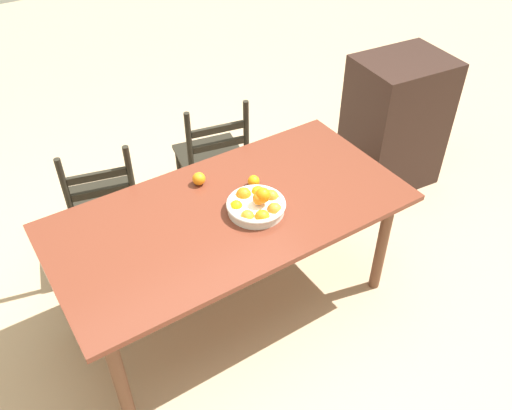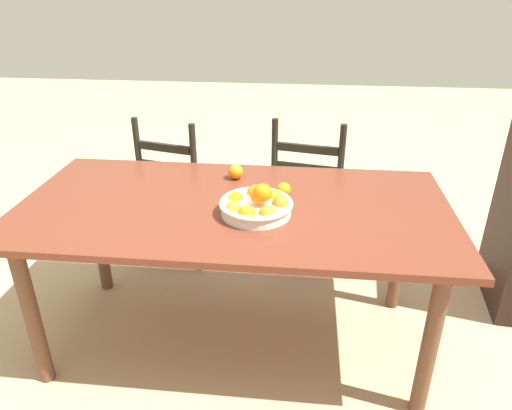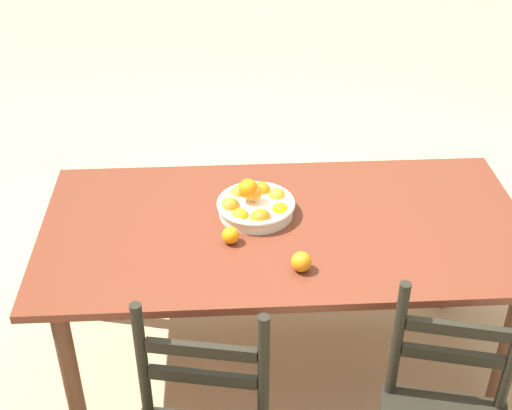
# 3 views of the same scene
# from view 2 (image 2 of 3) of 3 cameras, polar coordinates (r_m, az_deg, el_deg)

# --- Properties ---
(ground_plane) EXTENTS (12.00, 12.00, 0.00)m
(ground_plane) POSITION_cam_2_polar(r_m,az_deg,el_deg) (2.43, -2.36, -15.77)
(ground_plane) COLOR tan
(dining_table) EXTENTS (1.84, 0.92, 0.74)m
(dining_table) POSITION_cam_2_polar(r_m,az_deg,el_deg) (2.05, -2.70, -2.01)
(dining_table) COLOR brown
(dining_table) RESTS_ON ground
(chair_near_window) EXTENTS (0.50, 0.50, 0.92)m
(chair_near_window) POSITION_cam_2_polar(r_m,az_deg,el_deg) (2.85, 6.54, 1.55)
(chair_near_window) COLOR black
(chair_near_window) RESTS_ON ground
(chair_by_cabinet) EXTENTS (0.50, 0.50, 0.92)m
(chair_by_cabinet) POSITION_cam_2_polar(r_m,az_deg,el_deg) (2.89, -9.15, 1.66)
(chair_by_cabinet) COLOR black
(chair_by_cabinet) RESTS_ON ground
(fruit_bowl) EXTENTS (0.30, 0.30, 0.14)m
(fruit_bowl) POSITION_cam_2_polar(r_m,az_deg,el_deg) (1.91, 0.09, -0.03)
(fruit_bowl) COLOR silver
(fruit_bowl) RESTS_ON dining_table
(orange_loose_0) EXTENTS (0.06, 0.06, 0.06)m
(orange_loose_0) POSITION_cam_2_polar(r_m,az_deg,el_deg) (2.07, 3.37, 1.89)
(orange_loose_0) COLOR orange
(orange_loose_0) RESTS_ON dining_table
(orange_loose_1) EXTENTS (0.07, 0.07, 0.07)m
(orange_loose_1) POSITION_cam_2_polar(r_m,az_deg,el_deg) (2.25, -2.49, 4.05)
(orange_loose_1) COLOR orange
(orange_loose_1) RESTS_ON dining_table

